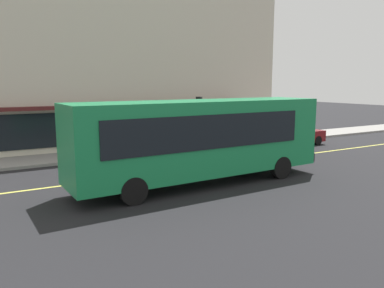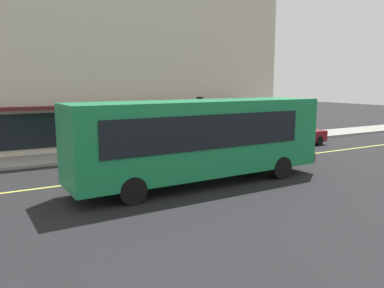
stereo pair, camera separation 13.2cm
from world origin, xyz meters
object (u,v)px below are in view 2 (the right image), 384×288
(car_maroon, at_px, (295,135))
(bus, at_px, (201,137))
(traffic_light, at_px, (200,110))
(pedestrian_by_curb, at_px, (205,126))

(car_maroon, bearing_deg, bus, -153.12)
(traffic_light, xyz_separation_m, pedestrian_by_curb, (1.52, 1.93, -1.29))
(bus, relative_size, car_maroon, 2.59)
(traffic_light, distance_m, pedestrian_by_curb, 2.77)
(bus, bearing_deg, traffic_light, 59.37)
(traffic_light, distance_m, car_maroon, 6.87)
(car_maroon, distance_m, pedestrian_by_curb, 6.19)
(pedestrian_by_curb, bearing_deg, car_maroon, -38.65)
(car_maroon, bearing_deg, traffic_light, 163.11)
(traffic_light, height_order, car_maroon, traffic_light)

